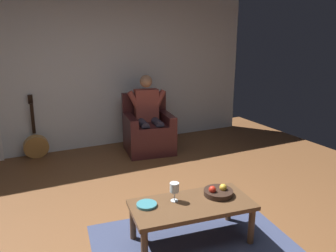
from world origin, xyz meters
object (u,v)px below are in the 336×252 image
coffee_table (192,208)px  person_seated (148,112)px  decorative_dish (147,205)px  fruit_bowl (218,192)px  armchair (148,132)px  guitar (36,144)px  wine_glass_near (174,188)px

coffee_table → person_seated: bearing=-103.6°
person_seated → decorative_dish: person_seated is taller
coffee_table → fruit_bowl: bearing=-175.2°
armchair → fruit_bowl: 2.49m
person_seated → decorative_dish: (0.99, 2.35, -0.26)m
guitar → decorative_dish: size_ratio=5.43×
wine_glass_near → armchair: bearing=-107.0°
person_seated → wine_glass_near: bearing=81.1°
person_seated → guitar: person_seated is taller
person_seated → coffee_table: size_ratio=1.07×
person_seated → decorative_dish: 2.56m
wine_glass_near → guitar: bearing=-70.9°
guitar → coffee_table: bearing=110.7°
wine_glass_near → coffee_table: bearing=140.4°
person_seated → wine_glass_near: (0.73, 2.37, -0.15)m
armchair → wine_glass_near: bearing=81.2°
coffee_table → guitar: guitar is taller
armchair → decorative_dish: (0.99, 2.37, 0.08)m
wine_glass_near → decorative_dish: 0.29m
fruit_bowl → decorative_dish: size_ratio=1.52×
coffee_table → decorative_dish: bearing=-18.4°
armchair → wine_glass_near: armchair is taller
guitar → fruit_bowl: bearing=115.9°
person_seated → decorative_dish: size_ratio=6.84×
guitar → decorative_dish: 2.92m
guitar → fruit_bowl: size_ratio=3.56×
armchair → coffee_table: bearing=84.6°
coffee_table → fruit_bowl: fruit_bowl is taller
person_seated → guitar: 1.83m
guitar → wine_glass_near: bearing=109.1°
fruit_bowl → wine_glass_near: bearing=-10.4°
coffee_table → fruit_bowl: 0.32m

